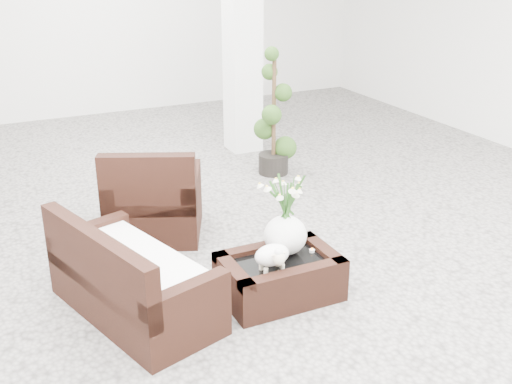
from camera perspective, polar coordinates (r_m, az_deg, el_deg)
name	(u,v)px	position (r m, az deg, el deg)	size (l,w,h in m)	color
ground	(251,252)	(5.69, -0.44, -5.46)	(11.00, 11.00, 0.00)	gray
column	(242,15)	(8.15, -1.27, 15.80)	(0.40, 0.40, 3.50)	white
coffee_table	(279,278)	(4.95, 2.15, -7.89)	(0.90, 0.60, 0.31)	black
sheep_figurine	(272,257)	(4.70, 1.46, -5.98)	(0.28, 0.23, 0.21)	white
planter_narcissus	(286,207)	(4.83, 2.75, -1.35)	(0.44, 0.44, 0.80)	white
tealight	(312,250)	(5.02, 5.12, -5.32)	(0.04, 0.04, 0.03)	white
armchair	(154,189)	(5.95, -9.33, 0.27)	(0.85, 0.81, 0.90)	black
loveseat	(134,268)	(4.73, -11.11, -6.79)	(1.42, 0.68, 0.76)	black
topiary	(274,113)	(7.37, 1.64, 7.22)	(0.40, 0.40, 1.49)	#264416
shopper	(238,66)	(9.52, -1.63, 11.43)	(0.65, 0.42, 1.77)	#305A6A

